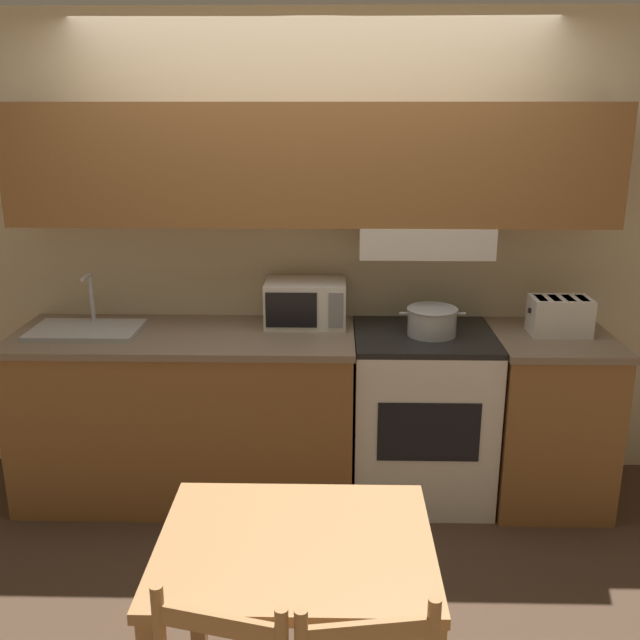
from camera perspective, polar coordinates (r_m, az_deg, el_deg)
ground_plane at (r=4.39m, az=-0.50°, el=-11.26°), size 16.00×16.00×0.00m
wall_back at (r=3.85m, az=-0.34°, el=8.43°), size 5.51×0.38×2.55m
lower_counter_main at (r=3.96m, az=-10.50°, el=-7.37°), size 1.79×0.70×0.92m
lower_counter_right_stub at (r=4.05m, az=17.66°, el=-7.38°), size 0.61×0.70×0.92m
stove_range at (r=3.92m, az=8.07°, el=-7.51°), size 0.73×0.65×0.92m
cooking_pot at (r=3.72m, az=8.95°, el=-0.04°), size 0.34×0.26×0.15m
microwave at (r=3.85m, az=-1.17°, el=1.38°), size 0.43×0.30×0.24m
toaster at (r=3.89m, az=18.63°, el=0.33°), size 0.32×0.19×0.20m
sink_basin at (r=3.94m, az=-18.23°, el=-0.68°), size 0.56×0.35×0.29m
dining_table at (r=2.44m, az=-1.85°, el=-19.61°), size 0.88×0.71×0.74m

